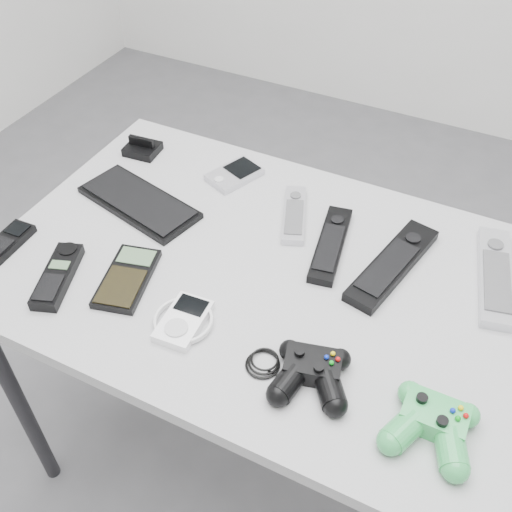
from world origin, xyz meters
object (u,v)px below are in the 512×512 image
at_px(pda_keyboard, 139,202).
at_px(controller_green, 432,423).
at_px(mobile_phone, 8,241).
at_px(mp3_player, 183,320).
at_px(remote_silver_a, 294,214).
at_px(cordless_handset, 58,276).
at_px(pda, 234,174).
at_px(remote_black_a, 331,244).
at_px(remote_black_b, 393,264).
at_px(controller_black, 312,371).
at_px(calculator, 127,278).
at_px(desk, 270,293).
at_px(remote_silver_b, 495,275).

bearing_deg(pda_keyboard, controller_green, -6.31).
bearing_deg(mobile_phone, mp3_player, -4.98).
xyz_separation_m(pda_keyboard, remote_silver_a, (0.30, 0.11, 0.00)).
bearing_deg(remote_silver_a, cordless_handset, -152.67).
relative_size(pda, remote_black_a, 0.54).
bearing_deg(remote_silver_a, remote_black_b, -34.41).
relative_size(controller_black, controller_green, 1.51).
height_order(mobile_phone, mp3_player, same).
bearing_deg(mobile_phone, controller_green, -4.57).
distance_m(mobile_phone, cordless_handset, 0.15).
relative_size(remote_black_b, mp3_player, 2.31).
xyz_separation_m(pda, remote_black_a, (0.27, -0.12, 0.00)).
bearing_deg(calculator, remote_black_a, 25.42).
height_order(mp3_player, controller_green, controller_green).
bearing_deg(pda, remote_silver_a, 0.95).
bearing_deg(cordless_handset, pda_keyboard, 68.31).
bearing_deg(remote_black_a, cordless_handset, -153.88).
relative_size(desk, cordless_handset, 6.74).
bearing_deg(remote_silver_a, mp3_player, -120.34).
bearing_deg(calculator, pda, 71.54).
distance_m(pda, remote_black_a, 0.29).
height_order(pda, mp3_player, mp3_player).
relative_size(pda_keyboard, remote_silver_a, 1.55).
bearing_deg(mp3_player, desk, 62.32).
relative_size(remote_black_a, cordless_handset, 1.35).
xyz_separation_m(remote_silver_b, calculator, (-0.60, -0.30, -0.00)).
bearing_deg(controller_green, remote_black_b, 116.28).
bearing_deg(controller_black, desk, 116.33).
bearing_deg(controller_green, pda_keyboard, 159.82).
height_order(calculator, controller_green, controller_green).
bearing_deg(controller_black, remote_silver_a, 103.61).
distance_m(pda_keyboard, remote_silver_a, 0.32).
relative_size(pda_keyboard, mp3_player, 2.42).
bearing_deg(remote_silver_a, pda_keyboard, 178.10).
relative_size(pda_keyboard, remote_black_b, 1.04).
distance_m(remote_silver_a, mobile_phone, 0.56).
distance_m(cordless_handset, controller_green, 0.68).
bearing_deg(mobile_phone, controller_black, -4.70).
height_order(pda_keyboard, remote_black_b, remote_black_b).
bearing_deg(cordless_handset, desk, 9.86).
relative_size(remote_silver_b, controller_green, 1.76).
bearing_deg(pda, calculator, -72.40).
relative_size(desk, remote_black_a, 4.98).
relative_size(remote_black_b, remote_silver_b, 1.03).
xyz_separation_m(pda, remote_silver_b, (0.57, -0.06, 0.00)).
bearing_deg(controller_black, pda_keyboard, 139.74).
height_order(remote_silver_a, calculator, remote_silver_a).
height_order(calculator, mp3_player, mp3_player).
distance_m(pda_keyboard, remote_black_b, 0.53).
height_order(pda_keyboard, calculator, same).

